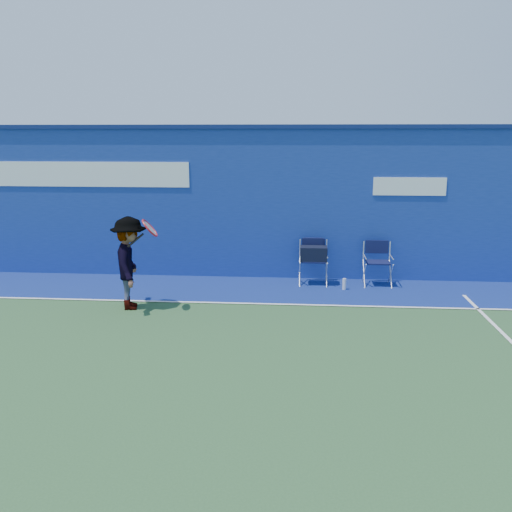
# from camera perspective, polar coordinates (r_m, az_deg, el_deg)

# --- Properties ---
(ground) EXTENTS (80.00, 80.00, 0.00)m
(ground) POSITION_cam_1_polar(r_m,az_deg,el_deg) (6.63, -8.72, -13.38)
(ground) COLOR #2C502A
(ground) RESTS_ON ground
(stadium_wall) EXTENTS (24.00, 0.50, 3.08)m
(stadium_wall) POSITION_cam_1_polar(r_m,az_deg,el_deg) (11.16, -3.00, 5.77)
(stadium_wall) COLOR navy
(stadium_wall) RESTS_ON ground
(out_of_bounds_strip) EXTENTS (24.00, 1.80, 0.01)m
(out_of_bounds_strip) POSITION_cam_1_polar(r_m,az_deg,el_deg) (10.40, -3.66, -3.46)
(out_of_bounds_strip) COLOR navy
(out_of_bounds_strip) RESTS_ON ground
(court_lines) EXTENTS (24.00, 12.00, 0.01)m
(court_lines) POSITION_cam_1_polar(r_m,az_deg,el_deg) (7.15, -7.63, -11.20)
(court_lines) COLOR white
(court_lines) RESTS_ON out_of_bounds_strip
(directors_chair_left) EXTENTS (0.52, 0.49, 0.89)m
(directors_chair_left) POSITION_cam_1_polar(r_m,az_deg,el_deg) (10.69, 6.04, -1.00)
(directors_chair_left) COLOR silver
(directors_chair_left) RESTS_ON ground
(directors_chair_right) EXTENTS (0.51, 0.46, 0.86)m
(directors_chair_right) POSITION_cam_1_polar(r_m,az_deg,el_deg) (10.83, 12.64, -1.64)
(directors_chair_right) COLOR silver
(directors_chair_right) RESTS_ON ground
(water_bottle) EXTENTS (0.07, 0.07, 0.22)m
(water_bottle) POSITION_cam_1_polar(r_m,az_deg,el_deg) (10.43, 9.28, -2.95)
(water_bottle) COLOR silver
(water_bottle) RESTS_ON ground
(tennis_player) EXTENTS (0.96, 1.12, 1.57)m
(tennis_player) POSITION_cam_1_polar(r_m,az_deg,el_deg) (9.32, -13.13, -0.72)
(tennis_player) COLOR #EA4738
(tennis_player) RESTS_ON ground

